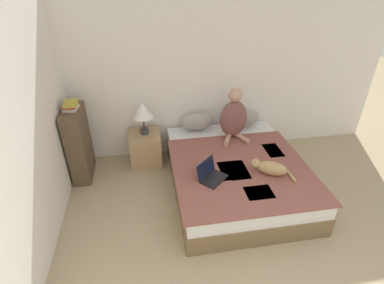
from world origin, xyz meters
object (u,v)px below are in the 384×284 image
(cat_tabby, at_px, (270,168))
(nightstand, at_px, (146,148))
(table_lamp, at_px, (143,111))
(book_stack_top, at_px, (71,106))
(person_sitting, at_px, (234,117))
(laptop_open, at_px, (211,175))
(pillow_near, at_px, (197,121))
(bookshelf, at_px, (79,144))
(pillow_far, at_px, (244,118))
(bed, at_px, (235,174))

(cat_tabby, distance_m, nightstand, 1.92)
(table_lamp, height_order, book_stack_top, book_stack_top)
(person_sitting, height_order, cat_tabby, person_sitting)
(laptop_open, bearing_deg, pillow_near, 44.50)
(person_sitting, relative_size, laptop_open, 1.83)
(laptop_open, bearing_deg, book_stack_top, 105.71)
(person_sitting, height_order, laptop_open, person_sitting)
(pillow_near, height_order, bookshelf, bookshelf)
(cat_tabby, xyz_separation_m, book_stack_top, (-2.38, 1.02, 0.55))
(pillow_near, relative_size, pillow_far, 1.00)
(pillow_near, distance_m, bookshelf, 1.73)
(cat_tabby, height_order, laptop_open, laptop_open)
(pillow_near, bearing_deg, bed, -67.46)
(bed, xyz_separation_m, laptop_open, (-0.42, -0.34, 0.28))
(pillow_near, distance_m, cat_tabby, 1.43)
(pillow_near, bearing_deg, table_lamp, -173.81)
(person_sitting, distance_m, table_lamp, 1.30)
(person_sitting, xyz_separation_m, book_stack_top, (-2.19, 0.06, 0.32))
(pillow_near, xyz_separation_m, bookshelf, (-1.71, -0.24, -0.08))
(person_sitting, bearing_deg, table_lamp, 170.75)
(nightstand, bearing_deg, laptop_open, -57.07)
(person_sitting, distance_m, book_stack_top, 2.22)
(person_sitting, xyz_separation_m, table_lamp, (-1.28, 0.21, 0.09))
(bed, bearing_deg, nightstand, 145.00)
(cat_tabby, height_order, nightstand, cat_tabby)
(person_sitting, bearing_deg, pillow_far, 48.71)
(laptop_open, xyz_separation_m, book_stack_top, (-1.66, 1.00, 0.58))
(pillow_near, bearing_deg, pillow_far, 0.00)
(person_sitting, bearing_deg, book_stack_top, 178.55)
(nightstand, bearing_deg, pillow_far, 2.78)
(book_stack_top, bearing_deg, pillow_near, 8.01)
(pillow_far, relative_size, bookshelf, 0.48)
(laptop_open, height_order, table_lamp, table_lamp)
(pillow_far, height_order, person_sitting, person_sitting)
(bed, height_order, pillow_far, pillow_far)
(person_sitting, bearing_deg, laptop_open, -119.60)
(pillow_far, bearing_deg, pillow_near, 180.00)
(person_sitting, distance_m, nightstand, 1.41)
(person_sitting, relative_size, book_stack_top, 3.05)
(bed, relative_size, pillow_far, 4.21)
(bed, distance_m, book_stack_top, 2.35)
(bed, relative_size, book_stack_top, 8.59)
(bed, relative_size, pillow_near, 4.21)
(cat_tabby, xyz_separation_m, table_lamp, (-1.47, 1.18, 0.32))
(bookshelf, distance_m, book_stack_top, 0.58)
(pillow_far, relative_size, laptop_open, 1.23)
(bed, distance_m, table_lamp, 1.56)
(pillow_far, distance_m, table_lamp, 1.57)
(laptop_open, bearing_deg, bed, -4.40)
(table_lamp, bearing_deg, bed, -34.77)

